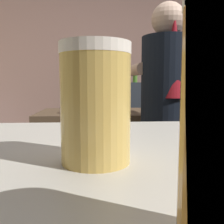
{
  "coord_description": "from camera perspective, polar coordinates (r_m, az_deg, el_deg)",
  "views": [
    {
      "loc": [
        -0.21,
        -1.35,
        1.14
      ],
      "look_at": [
        -0.18,
        -0.75,
        1.08
      ],
      "focal_mm": 39.72,
      "sensor_mm": 36.0,
      "label": 1
    }
  ],
  "objects": [
    {
      "name": "bottle_vinegar",
      "position": [
        3.31,
        5.33,
        8.17
      ],
      "size": [
        0.06,
        0.06,
        0.21
      ],
      "color": "#4D852A",
      "rests_on": "back_shelf"
    },
    {
      "name": "prep_counter",
      "position": [
        2.27,
        11.27,
        -11.24
      ],
      "size": [
        2.1,
        0.6,
        0.91
      ],
      "primitive_type": "cube",
      "color": "brown",
      "rests_on": "ground"
    },
    {
      "name": "wall_back",
      "position": [
        3.56,
        -0.07,
        9.85
      ],
      "size": [
        5.2,
        0.1,
        2.7
      ],
      "primitive_type": "cube",
      "color": "#9A7367",
      "rests_on": "ground"
    },
    {
      "name": "pint_glass_near",
      "position": [
        0.28,
        -3.8,
        1.91
      ],
      "size": [
        0.08,
        0.08,
        0.13
      ],
      "color": "tan",
      "rests_on": "bar_counter"
    },
    {
      "name": "bartender",
      "position": [
        1.71,
        12.42,
        0.43
      ],
      "size": [
        0.46,
        0.53,
        1.67
      ],
      "rotation": [
        0.0,
        0.0,
        1.7
      ],
      "color": "#2A363E",
      "rests_on": "ground"
    },
    {
      "name": "mixing_bowl",
      "position": [
        2.07,
        -6.39,
        0.83
      ],
      "size": [
        0.21,
        0.21,
        0.06
      ],
      "primitive_type": "cylinder",
      "color": "#D04832",
      "rests_on": "prep_counter"
    },
    {
      "name": "knife_block",
      "position": [
        2.45,
        23.7,
        3.0
      ],
      "size": [
        0.1,
        0.08,
        0.28
      ],
      "color": "olive",
      "rests_on": "prep_counter"
    },
    {
      "name": "back_shelf",
      "position": [
        3.33,
        0.56,
        -3.22
      ],
      "size": [
        0.82,
        0.36,
        1.16
      ],
      "primitive_type": "cube",
      "color": "#323943",
      "rests_on": "ground"
    },
    {
      "name": "bottle_hot_sauce",
      "position": [
        3.23,
        -0.62,
        8.57
      ],
      "size": [
        0.07,
        0.07,
        0.25
      ],
      "color": "black",
      "rests_on": "back_shelf"
    },
    {
      "name": "chefs_knife",
      "position": [
        2.18,
        16.51,
        0.24
      ],
      "size": [
        0.24,
        0.04,
        0.01
      ],
      "primitive_type": "cube",
      "rotation": [
        0.0,
        0.0,
        -0.02
      ],
      "color": "silver",
      "rests_on": "prep_counter"
    },
    {
      "name": "bottle_soy",
      "position": [
        3.37,
        -2.4,
        8.21
      ],
      "size": [
        0.07,
        0.07,
        0.22
      ],
      "color": "#457D2E",
      "rests_on": "back_shelf"
    }
  ]
}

